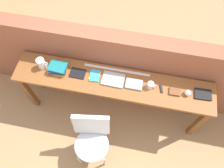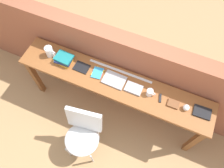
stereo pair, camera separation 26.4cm
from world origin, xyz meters
name	(u,v)px [view 2 (the right image)]	position (x,y,z in m)	size (l,w,h in m)	color
ground_plane	(105,125)	(0.00, 0.00, 0.00)	(40.00, 40.00, 0.00)	tan
brick_wall_back	(123,69)	(0.00, 0.64, 0.66)	(6.00, 0.20, 1.32)	#935138
sideboard	(114,87)	(0.00, 0.30, 0.74)	(2.50, 0.44, 0.88)	brown
chair_white_moulded	(83,133)	(-0.14, -0.35, 0.53)	(0.50, 0.51, 0.89)	silver
pitcher_white	(49,52)	(-0.91, 0.33, 0.96)	(0.14, 0.10, 0.18)	white
book_stack_leftmost	(64,59)	(-0.70, 0.32, 0.93)	(0.24, 0.19, 0.09)	gold
magazine_cycling	(82,67)	(-0.45, 0.32, 0.89)	(0.19, 0.14, 0.01)	black
pamphlet_pile_colourful	(98,73)	(-0.23, 0.33, 0.89)	(0.14, 0.18, 0.01)	purple
book_open_centre	(115,80)	(0.00, 0.32, 0.89)	(0.27, 0.20, 0.02)	#9E9EA3
book_grey_hardcover	(134,88)	(0.26, 0.30, 0.89)	(0.20, 0.14, 0.03)	#9E9EA3
mug	(150,93)	(0.46, 0.31, 0.92)	(0.11, 0.08, 0.09)	white
multitool_folded	(160,98)	(0.59, 0.31, 0.89)	(0.02, 0.11, 0.02)	black
leather_journal_brown	(173,104)	(0.75, 0.30, 0.89)	(0.13, 0.10, 0.02)	brown
sports_ball_small	(186,108)	(0.90, 0.30, 0.92)	(0.07, 0.07, 0.07)	silver
book_repair_rightmost	(202,112)	(1.08, 0.33, 0.89)	(0.20, 0.14, 0.02)	black
ruler_metal_back_edge	(120,71)	(0.02, 0.47, 0.88)	(0.84, 0.03, 0.00)	silver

